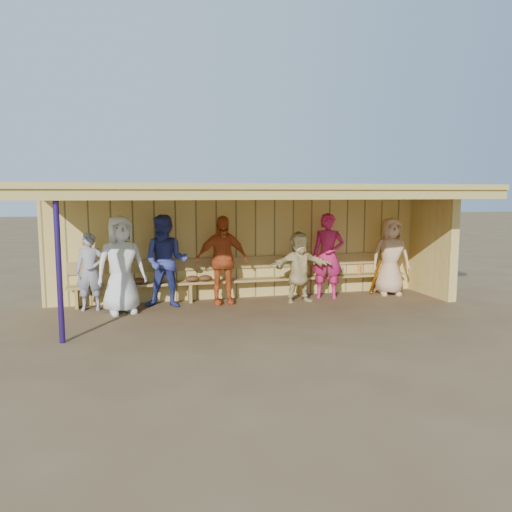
% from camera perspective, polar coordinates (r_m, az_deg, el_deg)
% --- Properties ---
extents(ground, '(90.00, 90.00, 0.00)m').
position_cam_1_polar(ground, '(10.14, 0.50, -6.13)').
color(ground, brown).
rests_on(ground, ground).
extents(player_a, '(0.61, 0.43, 1.56)m').
position_cam_1_polar(player_a, '(10.49, -18.42, -1.71)').
color(player_a, gray).
rests_on(player_a, ground).
extents(player_b, '(1.05, 0.81, 1.92)m').
position_cam_1_polar(player_b, '(10.03, -15.16, -0.96)').
color(player_b, silver).
rests_on(player_b, ground).
extents(player_c, '(1.10, 0.97, 1.91)m').
position_cam_1_polar(player_c, '(10.37, -10.26, -0.60)').
color(player_c, '#333D8D').
rests_on(player_c, ground).
extents(player_d, '(1.11, 0.48, 1.87)m').
position_cam_1_polar(player_d, '(10.56, -3.91, -0.45)').
color(player_d, '#D05421').
rests_on(player_d, ground).
extents(player_f, '(1.45, 0.57, 1.53)m').
position_cam_1_polar(player_f, '(10.78, 4.97, -1.23)').
color(player_f, '#E4C980').
rests_on(player_f, ground).
extents(player_g, '(0.82, 0.70, 1.90)m').
position_cam_1_polar(player_g, '(11.21, 8.21, 0.01)').
color(player_g, '#D4215C').
rests_on(player_g, ground).
extents(player_h, '(0.97, 0.74, 1.79)m').
position_cam_1_polar(player_h, '(11.89, 15.16, -0.05)').
color(player_h, tan).
rests_on(player_h, ground).
extents(dugout_structure, '(8.80, 3.20, 2.50)m').
position_cam_1_polar(dugout_structure, '(10.66, 1.58, 3.73)').
color(dugout_structure, '#E0BD5F').
rests_on(dugout_structure, ground).
extents(bench, '(7.60, 0.34, 0.93)m').
position_cam_1_polar(bench, '(11.10, -0.99, -2.20)').
color(bench, tan).
rests_on(bench, ground).
extents(dugout_equipment, '(5.97, 0.62, 0.80)m').
position_cam_1_polar(dugout_equipment, '(10.85, -4.13, -2.63)').
color(dugout_equipment, orange).
rests_on(dugout_equipment, ground).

